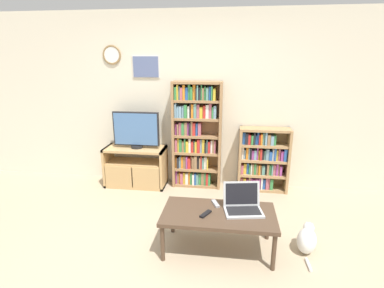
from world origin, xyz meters
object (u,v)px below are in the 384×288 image
at_px(cat, 307,239).
at_px(tv_stand, 136,167).
at_px(bookshelf_tall, 195,136).
at_px(bookshelf_short, 262,160).
at_px(television, 136,130).
at_px(coffee_table, 219,216).
at_px(remote_near_laptop, 206,214).
at_px(remote_far_from_laptop, 215,204).
at_px(laptop, 243,204).

bearing_deg(cat, tv_stand, 168.51).
relative_size(bookshelf_tall, bookshelf_short, 1.69).
xyz_separation_m(television, cat, (2.23, -1.40, -0.75)).
bearing_deg(tv_stand, bookshelf_tall, 7.84).
xyz_separation_m(tv_stand, bookshelf_short, (1.92, 0.11, 0.16)).
xyz_separation_m(coffee_table, remote_near_laptop, (-0.13, -0.06, 0.05)).
xyz_separation_m(television, bookshelf_short, (1.89, 0.10, -0.42)).
xyz_separation_m(bookshelf_tall, remote_far_from_laptop, (0.39, -1.42, -0.37)).
height_order(bookshelf_tall, cat, bookshelf_tall).
distance_m(tv_stand, laptop, 2.12).
xyz_separation_m(tv_stand, remote_near_laptop, (1.23, -1.53, 0.13)).
distance_m(coffee_table, remote_far_from_laptop, 0.18).
height_order(television, coffee_table, television).
relative_size(television, remote_far_from_laptop, 4.24).
relative_size(tv_stand, bookshelf_tall, 0.58).
distance_m(bookshelf_tall, remote_near_laptop, 1.72).
height_order(television, laptop, television).
bearing_deg(remote_near_laptop, laptop, -129.70).
bearing_deg(remote_far_from_laptop, tv_stand, 113.03).
bearing_deg(bookshelf_tall, television, -172.62).
relative_size(television, bookshelf_short, 0.73).
relative_size(bookshelf_short, remote_far_from_laptop, 5.80).
height_order(bookshelf_tall, laptop, bookshelf_tall).
bearing_deg(coffee_table, remote_near_laptop, -154.30).
bearing_deg(remote_far_from_laptop, laptop, -38.81).
bearing_deg(coffee_table, bookshelf_short, 70.25).
height_order(bookshelf_tall, remote_near_laptop, bookshelf_tall).
bearing_deg(coffee_table, cat, 5.17).
bearing_deg(tv_stand, laptop, -40.87).
distance_m(bookshelf_tall, laptop, 1.68).
bearing_deg(cat, bookshelf_tall, 151.64).
relative_size(laptop, cat, 0.88).
bearing_deg(coffee_table, tv_stand, 132.73).
xyz_separation_m(laptop, remote_near_laptop, (-0.37, -0.15, -0.06)).
xyz_separation_m(bookshelf_tall, bookshelf_short, (1.00, -0.02, -0.33)).
xyz_separation_m(television, remote_near_laptop, (1.19, -1.54, -0.46)).
bearing_deg(bookshelf_tall, bookshelf_short, -0.87).
height_order(tv_stand, bookshelf_tall, bookshelf_tall).
relative_size(remote_near_laptop, cat, 0.34).
bearing_deg(bookshelf_short, tv_stand, -176.69).
bearing_deg(remote_near_laptop, cat, -143.81).
bearing_deg(television, laptop, -41.77).
distance_m(bookshelf_short, laptop, 1.53).
bearing_deg(tv_stand, television, 18.42).
height_order(television, cat, television).
distance_m(tv_stand, cat, 2.66).
distance_m(bookshelf_short, remote_near_laptop, 1.78).
distance_m(tv_stand, bookshelf_short, 1.93).
bearing_deg(bookshelf_tall, laptop, -65.87).
bearing_deg(cat, remote_near_laptop, -152.17).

